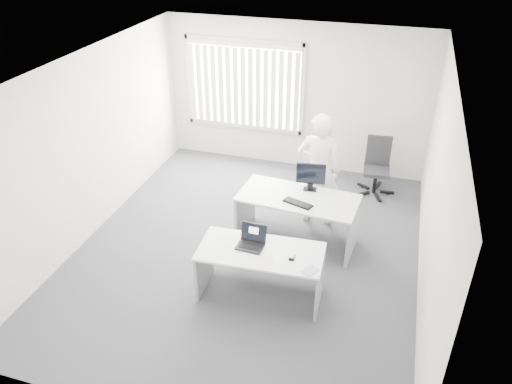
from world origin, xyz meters
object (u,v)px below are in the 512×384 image
(desk_far, at_px, (298,210))
(person, at_px, (319,170))
(desk_near, at_px, (261,263))
(monitor, at_px, (311,177))
(office_chair, at_px, (376,176))
(laptop, at_px, (250,239))

(desk_far, relative_size, person, 0.97)
(desk_near, xyz_separation_m, monitor, (0.31, 1.59, 0.50))
(office_chair, height_order, person, person)
(desk_near, distance_m, person, 2.07)
(desk_far, xyz_separation_m, laptop, (-0.35, -1.30, 0.29))
(office_chair, distance_m, laptop, 3.52)
(monitor, bearing_deg, laptop, -114.18)
(office_chair, bearing_deg, desk_near, -115.72)
(desk_near, height_order, monitor, monitor)
(desk_near, xyz_separation_m, laptop, (-0.15, 0.03, 0.34))
(office_chair, height_order, monitor, monitor)
(office_chair, bearing_deg, person, -129.67)
(desk_far, distance_m, person, 0.78)
(laptop, bearing_deg, office_chair, 70.01)
(office_chair, bearing_deg, laptop, -118.24)
(desk_far, relative_size, monitor, 4.16)
(office_chair, xyz_separation_m, laptop, (-1.36, -3.20, 0.55))
(desk_near, relative_size, desk_far, 0.90)
(desk_near, distance_m, monitor, 1.69)
(office_chair, bearing_deg, monitor, -123.82)
(office_chair, relative_size, monitor, 2.36)
(office_chair, bearing_deg, desk_far, -123.34)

